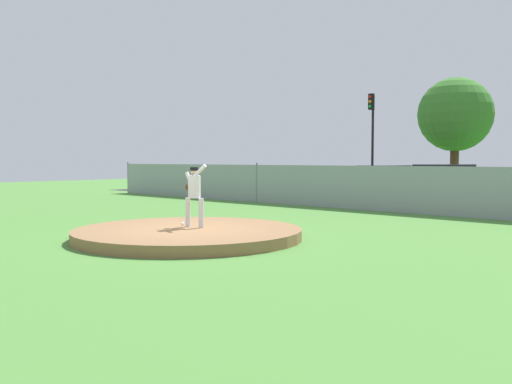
{
  "coord_description": "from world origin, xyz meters",
  "views": [
    {
      "loc": [
        10.9,
        -8.85,
        1.99
      ],
      "look_at": [
        -0.03,
        2.5,
        1.09
      ],
      "focal_mm": 39.06,
      "sensor_mm": 36.0,
      "label": 1
    }
  ],
  "objects": [
    {
      "name": "ground_plane",
      "position": [
        0.0,
        6.0,
        0.0
      ],
      "size": [
        80.0,
        80.0,
        0.0
      ],
      "primitive_type": "plane",
      "color": "#4C8438"
    },
    {
      "name": "traffic_cone_orange",
      "position": [
        -9.15,
        12.74,
        0.26
      ],
      "size": [
        0.4,
        0.4,
        0.55
      ],
      "color": "orange",
      "rests_on": "asphalt_strip"
    },
    {
      "name": "parked_car_red",
      "position": [
        -3.01,
        14.34,
        0.82
      ],
      "size": [
        1.8,
        4.23,
        1.74
      ],
      "color": "#A81919",
      "rests_on": "ground_plane"
    },
    {
      "name": "pitchers_mound",
      "position": [
        0.0,
        0.0,
        0.13
      ],
      "size": [
        5.73,
        5.73,
        0.27
      ],
      "primitive_type": "cylinder",
      "color": "olive",
      "rests_on": "ground_plane"
    },
    {
      "name": "pitcher_youth",
      "position": [
        -0.1,
        0.28,
        1.22
      ],
      "size": [
        0.81,
        0.32,
        1.62
      ],
      "color": "silver",
      "rests_on": "pitchers_mound"
    },
    {
      "name": "tree_tall_centre",
      "position": [
        -2.69,
        21.24,
        4.49
      ],
      "size": [
        4.1,
        4.1,
        6.57
      ],
      "color": "#4C331E",
      "rests_on": "ground_plane"
    },
    {
      "name": "baseball",
      "position": [
        -0.68,
        0.37,
        0.31
      ],
      "size": [
        0.07,
        0.07,
        0.07
      ],
      "primitive_type": "sphere",
      "color": "white",
      "rests_on": "pitchers_mound"
    },
    {
      "name": "traffic_light_near",
      "position": [
        -6.38,
        18.58,
        3.86
      ],
      "size": [
        0.28,
        0.46,
        5.74
      ],
      "color": "black",
      "rests_on": "ground_plane"
    },
    {
      "name": "asphalt_strip",
      "position": [
        0.0,
        14.5,
        0.0
      ],
      "size": [
        44.0,
        7.0,
        0.01
      ],
      "primitive_type": "cube",
      "color": "#2B2B2D",
      "rests_on": "ground_plane"
    },
    {
      "name": "chainlink_fence",
      "position": [
        0.0,
        10.0,
        0.88
      ],
      "size": [
        36.12,
        0.07,
        1.87
      ],
      "color": "gray",
      "rests_on": "ground_plane"
    },
    {
      "name": "parked_car_white",
      "position": [
        0.03,
        14.25,
        0.85
      ],
      "size": [
        2.11,
        4.45,
        1.81
      ],
      "color": "silver",
      "rests_on": "ground_plane"
    },
    {
      "name": "parked_car_slate",
      "position": [
        -6.69,
        14.19,
        0.8
      ],
      "size": [
        1.95,
        4.76,
        1.66
      ],
      "color": "slate",
      "rests_on": "ground_plane"
    }
  ]
}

